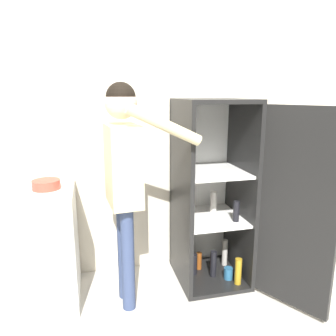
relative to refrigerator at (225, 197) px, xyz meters
name	(u,v)px	position (x,y,z in m)	size (l,w,h in m)	color
ground_plane	(206,324)	(-0.35, -0.53, -0.79)	(12.00, 12.00, 0.00)	beige
wall_back	(174,136)	(-0.35, 0.45, 0.48)	(7.00, 0.06, 2.55)	beige
refrigerator	(225,197)	(0.00, 0.00, 0.00)	(0.93, 1.16, 1.62)	black
person	(124,166)	(-0.88, -0.12, 0.34)	(0.68, 0.53, 1.75)	#384770
counter	(29,249)	(-1.63, 0.07, -0.33)	(0.74, 0.65, 0.93)	white
bowl	(46,185)	(-1.47, 0.14, 0.17)	(0.21, 0.21, 0.07)	#B24738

